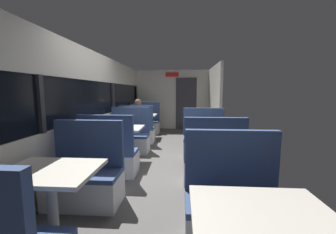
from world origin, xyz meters
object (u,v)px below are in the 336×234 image
bench_front_aisle_facing_entry (233,210)px  bench_rear_aisle_facing_entry (204,142)px  dining_table_near_window (50,179)px  seated_passenger (138,124)px  dining_table_mid_window (121,132)px  bench_far_window_facing_end (138,131)px  dining_table_far_window (142,118)px  bench_far_window_facing_entry (146,124)px  bench_rear_aisle_facing_end (213,163)px  dining_table_front_aisle (263,228)px  bench_mid_window_facing_end (110,157)px  bench_near_window_facing_entry (85,179)px  bench_mid_window_facing_entry (130,139)px  coffee_cup_primary (204,129)px  dining_table_rear_aisle (208,135)px

bench_front_aisle_facing_entry → bench_rear_aisle_facing_entry: size_ratio=1.00×
dining_table_near_window → seated_passenger: size_ratio=0.71×
dining_table_mid_window → bench_far_window_facing_end: bench_far_window_facing_end is taller
dining_table_mid_window → seated_passenger: bearing=90.0°
dining_table_mid_window → dining_table_far_window: size_ratio=1.00×
bench_far_window_facing_entry → bench_rear_aisle_facing_end: (1.79, -3.94, 0.00)m
dining_table_near_window → bench_far_window_facing_entry: 5.40m
dining_table_front_aisle → bench_front_aisle_facing_entry: 0.77m
dining_table_near_window → bench_mid_window_facing_end: (0.00, 1.64, -0.31)m
dining_table_front_aisle → seated_passenger: 4.99m
bench_near_window_facing_entry → bench_mid_window_facing_entry: bearing=90.0°
bench_near_window_facing_entry → bench_rear_aisle_facing_end: same height
bench_mid_window_facing_entry → seated_passenger: size_ratio=0.87×
bench_rear_aisle_facing_entry → seated_passenger: size_ratio=0.87×
bench_rear_aisle_facing_entry → dining_table_front_aisle: bearing=-90.0°
dining_table_far_window → bench_rear_aisle_facing_end: size_ratio=0.82×
coffee_cup_primary → dining_table_far_window: bearing=122.3°
bench_mid_window_facing_end → bench_rear_aisle_facing_end: 1.80m
dining_table_mid_window → dining_table_front_aisle: 3.45m
bench_near_window_facing_entry → bench_mid_window_facing_entry: same height
bench_mid_window_facing_entry → bench_front_aisle_facing_entry: bearing=-58.7°
dining_table_mid_window → dining_table_rear_aisle: size_ratio=1.00×
bench_mid_window_facing_end → dining_table_rear_aisle: (1.79, 0.50, 0.31)m
dining_table_mid_window → bench_rear_aisle_facing_entry: size_ratio=0.82×
dining_table_mid_window → bench_far_window_facing_entry: 3.06m
bench_far_window_facing_end → coffee_cup_primary: bench_far_window_facing_end is taller
dining_table_front_aisle → bench_front_aisle_facing_entry: (0.00, 0.70, -0.31)m
bench_front_aisle_facing_entry → bench_rear_aisle_facing_entry: bearing=90.0°
bench_mid_window_facing_end → bench_front_aisle_facing_entry: bearing=-40.8°
dining_table_near_window → bench_rear_aisle_facing_end: bench_rear_aisle_facing_end is taller
seated_passenger → dining_table_rear_aisle: bearing=-47.0°
bench_far_window_facing_end → bench_near_window_facing_entry: bearing=-90.0°
dining_table_front_aisle → bench_rear_aisle_facing_end: size_ratio=0.82×
bench_far_window_facing_end → bench_rear_aisle_facing_end: bearing=-54.9°
dining_table_mid_window → dining_table_front_aisle: bearing=-58.7°
dining_table_near_window → bench_front_aisle_facing_entry: size_ratio=0.82×
bench_far_window_facing_end → bench_rear_aisle_facing_entry: bearing=-32.6°
bench_far_window_facing_entry → bench_far_window_facing_end: bearing=-90.0°
bench_far_window_facing_end → bench_front_aisle_facing_entry: (1.79, -3.89, 0.00)m
coffee_cup_primary → bench_far_window_facing_entry: bearing=116.7°
bench_front_aisle_facing_entry → bench_rear_aisle_facing_end: size_ratio=1.00×
bench_far_window_facing_entry → coffee_cup_primary: size_ratio=12.22×
dining_table_front_aisle → bench_mid_window_facing_end: bearing=128.6°
dining_table_near_window → dining_table_far_window: same height
dining_table_front_aisle → dining_table_rear_aisle: (0.00, 2.74, 0.00)m
bench_front_aisle_facing_entry → coffee_cup_primary: size_ratio=12.22×
bench_mid_window_facing_end → bench_far_window_facing_end: bearing=90.0°
dining_table_rear_aisle → seated_passenger: bearing=133.0°
dining_table_near_window → bench_mid_window_facing_entry: bearing=90.0°
dining_table_near_window → bench_rear_aisle_facing_entry: bench_rear_aisle_facing_entry is taller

